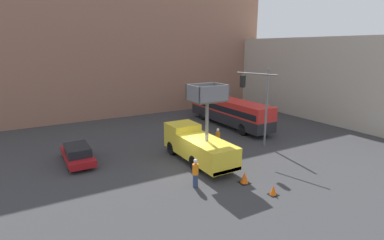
% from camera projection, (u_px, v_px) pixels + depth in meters
% --- Properties ---
extents(ground_plane, '(120.00, 120.00, 0.00)m').
position_uv_depth(ground_plane, '(190.00, 168.00, 21.70)').
color(ground_plane, '#38383A').
extents(building_backdrop_far, '(44.00, 10.00, 20.13)m').
position_uv_depth(building_backdrop_far, '(102.00, 35.00, 38.81)').
color(building_backdrop_far, '#936651').
rests_on(building_backdrop_far, ground_plane).
extents(building_backdrop_side, '(10.00, 28.00, 9.64)m').
position_uv_depth(building_backdrop_side, '(333.00, 77.00, 38.10)').
color(building_backdrop_side, '#BCB2A3').
rests_on(building_backdrop_side, ground_plane).
extents(utility_truck, '(2.36, 7.31, 6.06)m').
position_uv_depth(utility_truck, '(197.00, 144.00, 22.53)').
color(utility_truck, yellow).
rests_on(utility_truck, ground_plane).
extents(city_bus, '(2.45, 11.99, 2.96)m').
position_uv_depth(city_bus, '(229.00, 110.00, 32.95)').
color(city_bus, '#232328').
rests_on(city_bus, ground_plane).
extents(traffic_light_pole, '(3.83, 3.58, 6.76)m').
position_uv_depth(traffic_light_pole, '(259.00, 97.00, 24.61)').
color(traffic_light_pole, slate).
rests_on(traffic_light_pole, ground_plane).
extents(road_worker_near_truck, '(0.38, 0.38, 1.87)m').
position_uv_depth(road_worker_near_truck, '(195.00, 173.00, 18.56)').
color(road_worker_near_truck, navy).
rests_on(road_worker_near_truck, ground_plane).
extents(road_worker_directing, '(0.38, 0.38, 1.92)m').
position_uv_depth(road_worker_directing, '(218.00, 139.00, 25.21)').
color(road_worker_directing, navy).
rests_on(road_worker_directing, ground_plane).
extents(traffic_cone_near_truck, '(0.53, 0.53, 0.60)m').
position_uv_depth(traffic_cone_near_truck, '(273.00, 190.00, 17.70)').
color(traffic_cone_near_truck, black).
rests_on(traffic_cone_near_truck, ground_plane).
extents(traffic_cone_mid_road, '(0.66, 0.66, 0.76)m').
position_uv_depth(traffic_cone_mid_road, '(244.00, 178.00, 19.23)').
color(traffic_cone_mid_road, black).
rests_on(traffic_cone_mid_road, ground_plane).
extents(parked_car_curbside, '(1.85, 4.75, 1.39)m').
position_uv_depth(parked_car_curbside, '(77.00, 154.00, 22.50)').
color(parked_car_curbside, maroon).
rests_on(parked_car_curbside, ground_plane).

